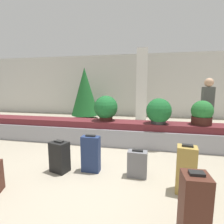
% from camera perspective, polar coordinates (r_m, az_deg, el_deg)
% --- Properties ---
extents(ground_plane, '(18.00, 18.00, 0.00)m').
position_cam_1_polar(ground_plane, '(3.44, -6.31, -19.24)').
color(ground_plane, '#9E937F').
extents(back_wall, '(18.00, 0.06, 3.20)m').
position_cam_1_polar(back_wall, '(9.33, 5.85, 8.56)').
color(back_wall, beige).
rests_on(back_wall, ground_plane).
extents(carousel, '(8.20, 0.75, 0.63)m').
position_cam_1_polar(carousel, '(4.91, 0.00, -6.74)').
color(carousel, gray).
rests_on(carousel, ground_plane).
extents(pillar, '(0.46, 0.46, 3.20)m').
position_cam_1_polar(pillar, '(7.99, 9.68, 8.48)').
color(pillar, silver).
rests_on(pillar, ground_plane).
extents(suitcase_0, '(0.38, 0.32, 0.60)m').
position_cam_1_polar(suitcase_0, '(3.51, -16.74, -13.79)').
color(suitcase_0, black).
rests_on(suitcase_0, ground_plane).
extents(suitcase_1, '(0.27, 0.27, 0.76)m').
position_cam_1_polar(suitcase_1, '(2.19, 25.19, -26.53)').
color(suitcase_1, '#472319').
rests_on(suitcase_1, ground_plane).
extents(suitcase_2, '(0.34, 0.18, 0.71)m').
position_cam_1_polar(suitcase_2, '(3.38, -6.92, -13.39)').
color(suitcase_2, navy).
rests_on(suitcase_2, ground_plane).
extents(suitcase_3, '(0.31, 0.26, 0.75)m').
position_cam_1_polar(suitcase_3, '(2.95, 23.00, -16.93)').
color(suitcase_3, '#A3843D').
rests_on(suitcase_3, ground_plane).
extents(suitcase_5, '(0.35, 0.20, 0.50)m').
position_cam_1_polar(suitcase_5, '(3.24, 8.26, -16.39)').
color(suitcase_5, slate).
rests_on(suitcase_5, ground_plane).
extents(potted_plant_0, '(0.66, 0.66, 0.70)m').
position_cam_1_polar(potted_plant_0, '(4.87, -1.99, 1.25)').
color(potted_plant_0, '#381914').
rests_on(potted_plant_0, carousel).
extents(potted_plant_1, '(0.64, 0.64, 0.65)m').
position_cam_1_polar(potted_plant_1, '(4.61, 15.02, 0.16)').
color(potted_plant_1, '#2D2D2D').
rests_on(potted_plant_1, carousel).
extents(potted_plant_2, '(0.52, 0.52, 0.61)m').
position_cam_1_polar(potted_plant_2, '(4.88, 27.31, -0.38)').
color(potted_plant_2, '#381914').
rests_on(potted_plant_2, carousel).
extents(traveler_0, '(0.34, 0.25, 1.82)m').
position_cam_1_polar(traveler_0, '(5.89, 28.70, 2.72)').
color(traveler_0, '#282833').
rests_on(traveler_0, ground_plane).
extents(decorated_tree, '(1.33, 1.33, 2.45)m').
position_cam_1_polar(decorated_tree, '(8.59, -8.87, 6.60)').
color(decorated_tree, '#4C331E').
rests_on(decorated_tree, ground_plane).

